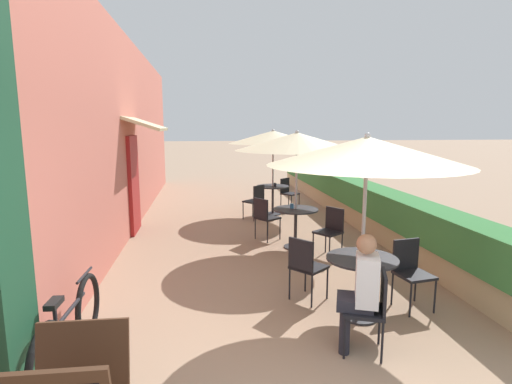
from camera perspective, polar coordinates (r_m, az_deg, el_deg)
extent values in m
cube|color=#C66B5B|center=(9.70, -17.62, 7.78)|extent=(0.24, 14.04, 4.20)
cube|color=maroon|center=(9.06, -17.05, 1.05)|extent=(0.08, 0.96, 2.10)
cube|color=beige|center=(8.93, -15.47, 9.38)|extent=(0.78, 1.80, 0.30)
cube|color=tan|center=(10.34, 13.20, -2.44)|extent=(0.44, 13.04, 0.45)
cube|color=#387A3D|center=(10.25, 13.31, 0.33)|extent=(0.60, 12.39, 0.56)
cylinder|color=#28282D|center=(5.25, 14.57, -16.79)|extent=(0.44, 0.44, 0.02)
cylinder|color=#28282D|center=(5.10, 14.74, -13.09)|extent=(0.06, 0.06, 0.74)
cylinder|color=#28282D|center=(4.97, 14.92, -9.20)|extent=(0.85, 0.85, 0.02)
cylinder|color=#B7B7BC|center=(4.88, 15.08, -5.58)|extent=(0.04, 0.04, 2.14)
cone|color=beige|center=(4.73, 15.57, 5.67)|extent=(2.30, 2.30, 0.33)
sphere|color=#B7B7BC|center=(4.72, 15.67, 7.77)|extent=(0.07, 0.07, 0.07)
cube|color=black|center=(4.37, 15.11, -16.01)|extent=(0.51, 0.51, 0.04)
cube|color=black|center=(4.30, 17.76, -13.52)|extent=(0.16, 0.37, 0.42)
cylinder|color=black|center=(4.63, 12.56, -17.52)|extent=(0.02, 0.02, 0.45)
cylinder|color=black|center=(4.31, 12.53, -19.67)|extent=(0.02, 0.02, 0.45)
cylinder|color=black|center=(4.65, 17.22, -17.62)|extent=(0.02, 0.02, 0.45)
cylinder|color=black|center=(4.33, 17.59, -19.76)|extent=(0.02, 0.02, 0.45)
cylinder|color=#23232D|center=(4.53, 12.56, -17.97)|extent=(0.11, 0.11, 0.47)
cylinder|color=#23232D|center=(4.39, 12.54, -18.92)|extent=(0.11, 0.11, 0.47)
cube|color=#23232D|center=(4.34, 13.92, -15.02)|extent=(0.44, 0.41, 0.12)
cube|color=white|center=(4.25, 15.58, -11.98)|extent=(0.32, 0.40, 0.50)
sphere|color=#A87556|center=(4.13, 15.52, -7.18)|extent=(0.20, 0.20, 0.20)
cube|color=black|center=(5.50, 21.67, -10.98)|extent=(0.46, 0.46, 0.04)
cube|color=black|center=(5.57, 20.60, -8.38)|extent=(0.38, 0.09, 0.42)
cylinder|color=black|center=(5.34, 21.21, -14.15)|extent=(0.02, 0.02, 0.45)
cylinder|color=black|center=(5.56, 24.20, -13.40)|extent=(0.02, 0.02, 0.45)
cylinder|color=black|center=(5.60, 18.88, -12.89)|extent=(0.02, 0.02, 0.45)
cylinder|color=black|center=(5.81, 21.81, -12.24)|extent=(0.02, 0.02, 0.45)
cube|color=black|center=(5.44, 7.56, -10.58)|extent=(0.56, 0.56, 0.04)
cube|color=black|center=(5.23, 6.42, -8.96)|extent=(0.27, 0.31, 0.42)
cylinder|color=black|center=(5.57, 10.15, -12.65)|extent=(0.02, 0.02, 0.45)
cylinder|color=black|center=(5.76, 7.07, -11.83)|extent=(0.02, 0.02, 0.45)
cylinder|color=black|center=(5.29, 7.98, -13.81)|extent=(0.02, 0.02, 0.45)
cylinder|color=black|center=(5.49, 4.82, -12.88)|extent=(0.02, 0.02, 0.45)
cylinder|color=teal|center=(4.86, 14.55, -8.92)|extent=(0.07, 0.07, 0.09)
cylinder|color=#28282D|center=(7.77, 5.62, -7.79)|extent=(0.44, 0.44, 0.02)
cylinder|color=#28282D|center=(7.67, 5.66, -5.18)|extent=(0.06, 0.06, 0.74)
cylinder|color=#28282D|center=(7.59, 5.71, -2.51)|extent=(0.85, 0.85, 0.02)
cylinder|color=#B7B7BC|center=(7.53, 5.75, -0.08)|extent=(0.04, 0.04, 2.14)
cone|color=beige|center=(7.43, 5.87, 7.20)|extent=(2.30, 2.30, 0.33)
sphere|color=#B7B7BC|center=(7.42, 5.89, 8.54)|extent=(0.07, 0.07, 0.07)
cube|color=black|center=(8.16, 1.68, -3.71)|extent=(0.56, 0.56, 0.04)
cube|color=black|center=(7.99, 0.73, -2.45)|extent=(0.24, 0.33, 0.42)
cylinder|color=black|center=(8.22, 3.45, -5.25)|extent=(0.02, 0.02, 0.45)
cylinder|color=black|center=(8.46, 1.69, -4.81)|extent=(0.02, 0.02, 0.45)
cylinder|color=black|center=(7.97, 1.64, -5.70)|extent=(0.02, 0.02, 0.45)
cylinder|color=black|center=(8.23, -0.11, -5.22)|extent=(0.02, 0.02, 0.45)
cube|color=black|center=(7.18, 10.23, -5.70)|extent=(0.56, 0.56, 0.04)
cube|color=black|center=(7.28, 11.16, -3.82)|extent=(0.24, 0.33, 0.42)
cylinder|color=black|center=(7.21, 8.16, -7.43)|extent=(0.02, 0.02, 0.45)
cylinder|color=black|center=(7.00, 10.45, -8.02)|extent=(0.02, 0.02, 0.45)
cylinder|color=black|center=(7.49, 9.92, -6.85)|extent=(0.02, 0.02, 0.45)
cylinder|color=black|center=(7.28, 12.18, -7.39)|extent=(0.02, 0.02, 0.45)
cylinder|color=teal|center=(7.62, 5.13, -2.00)|extent=(0.07, 0.07, 0.09)
cylinder|color=#28282D|center=(10.57, 2.38, -3.11)|extent=(0.44, 0.44, 0.02)
cylinder|color=#28282D|center=(10.50, 2.40, -1.16)|extent=(0.06, 0.06, 0.74)
cylinder|color=#28282D|center=(10.44, 2.41, 0.81)|extent=(0.85, 0.85, 0.02)
cylinder|color=#B7B7BC|center=(10.40, 2.42, 2.58)|extent=(0.04, 0.04, 2.14)
cone|color=beige|center=(10.33, 2.46, 7.85)|extent=(2.30, 2.30, 0.33)
sphere|color=#B7B7BC|center=(10.32, 2.47, 8.81)|extent=(0.07, 0.07, 0.07)
cube|color=black|center=(11.08, 4.90, -0.25)|extent=(0.56, 0.56, 0.04)
cube|color=black|center=(11.16, 4.15, 0.92)|extent=(0.31, 0.27, 0.42)
cylinder|color=black|center=(10.87, 5.07, -1.64)|extent=(0.02, 0.02, 0.45)
cylinder|color=black|center=(11.16, 6.17, -1.38)|extent=(0.02, 0.02, 0.45)
cylinder|color=black|center=(11.09, 3.58, -1.41)|extent=(0.02, 0.02, 0.45)
cylinder|color=black|center=(11.37, 4.70, -1.15)|extent=(0.02, 0.02, 0.45)
cube|color=black|center=(9.92, -0.39, -1.36)|extent=(0.56, 0.56, 0.04)
cube|color=black|center=(9.76, 0.41, -0.28)|extent=(0.31, 0.27, 0.42)
cylinder|color=black|center=(10.21, -0.47, -2.33)|extent=(0.02, 0.02, 0.45)
cylinder|color=black|center=(9.95, -1.86, -2.65)|extent=(0.02, 0.02, 0.45)
cylinder|color=black|center=(9.98, 1.07, -2.61)|extent=(0.02, 0.02, 0.45)
cylinder|color=black|center=(9.71, -0.31, -2.94)|extent=(0.02, 0.02, 0.45)
cylinder|color=#232328|center=(10.35, 2.74, 1.06)|extent=(0.07, 0.07, 0.09)
torus|color=black|center=(4.94, -22.86, -14.68)|extent=(0.08, 0.70, 0.70)
torus|color=black|center=(4.02, -27.78, -20.86)|extent=(0.08, 0.70, 0.70)
cylinder|color=black|center=(4.39, -25.21, -15.22)|extent=(0.07, 0.86, 0.04)
cylinder|color=black|center=(4.30, -25.93, -18.37)|extent=(0.06, 0.63, 0.41)
cylinder|color=black|center=(4.09, -26.77, -15.57)|extent=(0.04, 0.04, 0.24)
cube|color=black|center=(4.04, -26.90, -13.99)|extent=(0.11, 0.22, 0.05)
cylinder|color=black|center=(4.76, -23.31, -10.84)|extent=(0.05, 0.46, 0.03)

